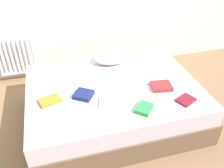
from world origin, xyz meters
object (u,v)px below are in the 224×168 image
Objects in this scene: textbook_maroon at (186,100)px; textbook_white at (108,102)px; pillow at (112,57)px; textbook_orange at (50,100)px; textbook_red at (161,86)px; textbook_navy at (84,95)px; textbook_green at (144,108)px; radiator at (16,56)px; bed at (113,102)px.

textbook_maroon is 0.82m from textbook_white.
pillow is 1.06m from textbook_orange.
textbook_red reaches higher than textbook_white.
textbook_navy reaches higher than textbook_green.
pillow is at bearing 85.24° from textbook_white.
textbook_navy is at bearing -19.19° from textbook_orange.
textbook_maroon is at bearing 14.22° from textbook_navy.
radiator reaches higher than textbook_navy.
pillow is at bearing 76.02° from bed.
textbook_orange is at bearing 139.18° from textbook_maroon.
textbook_green is 0.45m from textbook_red.
radiator is 1.81m from textbook_white.
textbook_white is (-0.32, 0.21, -0.01)m from textbook_green.
bed is 4.27× the size of pillow.
radiator reaches higher than textbook_white.
textbook_white is at bearing -114.90° from bed.
radiator is 2.48m from textbook_maroon.
textbook_red is at bearing -21.78° from textbook_orange.
bed is at bearing 166.76° from textbook_red.
textbook_white is (-0.14, -0.30, 0.26)m from bed.
textbook_red is (0.33, 0.31, -0.00)m from textbook_green.
radiator reaches higher than bed.
pillow is at bearing 18.56° from textbook_orange.
radiator reaches higher than pillow.
pillow is 0.86m from textbook_white.
textbook_maroon is 0.84× the size of textbook_orange.
radiator is at bearing 133.80° from bed.
textbook_red reaches higher than bed.
bed is 9.03× the size of textbook_orange.
bed is 0.61m from textbook_red.
bed is 10.60× the size of textbook_navy.
textbook_navy is 0.29m from textbook_white.
textbook_red is (0.38, -0.72, -0.05)m from pillow.
textbook_red is 0.66m from textbook_white.
textbook_white is (-0.65, -0.10, -0.01)m from textbook_red.
textbook_green is at bearing -52.01° from radiator.
textbook_red is at bearing 91.52° from textbook_maroon.
textbook_maroon is at bearing 0.31° from textbook_white.
textbook_red is at bearing -61.77° from pillow.
bed is 0.42m from textbook_white.
textbook_green is 0.84× the size of textbook_orange.
textbook_white is at bearing -56.04° from radiator.
radiator is at bearing 89.94° from textbook_orange.
textbook_maroon is 1.01× the size of textbook_green.
textbook_red is at bearing -4.23° from textbook_green.
textbook_red is 1.26× the size of textbook_white.
radiator reaches higher than textbook_red.
pillow is 2.51× the size of textbook_maroon.
pillow is at bearing 45.67° from textbook_green.
textbook_maroon is at bearing -32.98° from textbook_orange.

